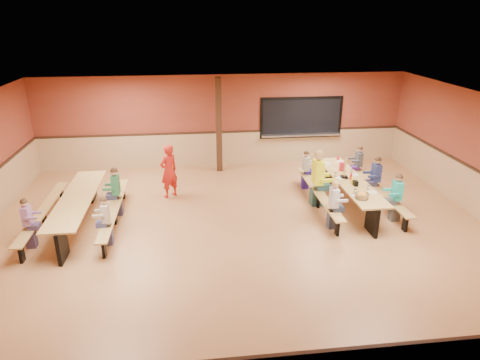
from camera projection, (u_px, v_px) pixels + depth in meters
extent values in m
plane|color=#A46A3E|center=(242.00, 234.00, 9.93)|extent=(12.00, 12.00, 0.00)
cube|color=brown|center=(224.00, 121.00, 14.01)|extent=(12.00, 0.04, 3.00)
cube|color=brown|center=(299.00, 331.00, 4.77)|extent=(12.00, 0.04, 3.00)
cube|color=white|center=(243.00, 106.00, 8.84)|extent=(12.00, 10.00, 0.04)
cube|color=black|center=(301.00, 117.00, 14.25)|extent=(2.60, 0.06, 1.20)
cube|color=silver|center=(301.00, 135.00, 14.38)|extent=(2.70, 0.28, 0.06)
cube|color=#311C10|center=(219.00, 126.00, 13.43)|extent=(0.18, 0.18, 3.00)
cube|color=tan|center=(350.00, 180.00, 11.18)|extent=(0.75, 3.60, 0.04)
cube|color=black|center=(372.00, 219.00, 9.89)|extent=(0.08, 0.60, 0.70)
cube|color=black|center=(330.00, 173.00, 12.75)|extent=(0.08, 0.60, 0.70)
cube|color=tan|center=(318.00, 192.00, 11.20)|extent=(0.26, 3.60, 0.04)
cube|color=black|center=(318.00, 200.00, 11.28)|extent=(0.06, 0.18, 0.41)
cube|color=tan|center=(379.00, 189.00, 11.38)|extent=(0.26, 3.60, 0.04)
cube|color=black|center=(378.00, 197.00, 11.46)|extent=(0.06, 0.18, 0.41)
cube|color=tan|center=(77.00, 198.00, 10.11)|extent=(0.75, 3.60, 0.04)
cube|color=black|center=(62.00, 244.00, 8.82)|extent=(0.08, 0.60, 0.70)
cube|color=black|center=(92.00, 188.00, 11.68)|extent=(0.08, 0.60, 0.70)
cube|color=tan|center=(43.00, 211.00, 10.13)|extent=(0.26, 3.60, 0.04)
cube|color=black|center=(44.00, 219.00, 10.21)|extent=(0.06, 0.18, 0.41)
cube|color=tan|center=(114.00, 207.00, 10.31)|extent=(0.26, 3.60, 0.04)
cube|color=black|center=(115.00, 216.00, 10.39)|extent=(0.06, 0.18, 0.41)
imported|color=red|center=(169.00, 171.00, 11.73)|extent=(0.65, 0.62, 1.50)
cylinder|color=red|center=(342.00, 166.00, 11.80)|extent=(0.16, 0.16, 0.22)
cube|color=black|center=(356.00, 183.00, 10.75)|extent=(0.10, 0.14, 0.13)
cylinder|color=yellow|center=(352.00, 181.00, 10.87)|extent=(0.06, 0.06, 0.17)
cylinder|color=#B2140F|center=(351.00, 177.00, 11.14)|extent=(0.06, 0.06, 0.17)
cube|color=black|center=(344.00, 177.00, 11.27)|extent=(0.16, 0.16, 0.06)
cube|color=tan|center=(345.00, 167.00, 11.16)|extent=(0.02, 0.09, 0.50)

